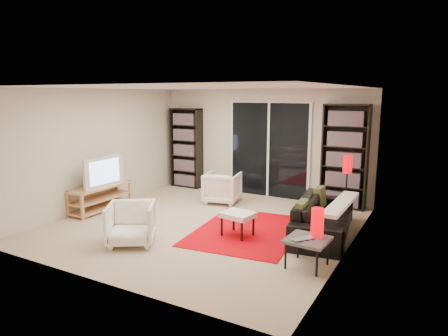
{
  "coord_description": "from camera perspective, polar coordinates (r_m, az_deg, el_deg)",
  "views": [
    {
      "loc": [
        3.62,
        -5.78,
        2.29
      ],
      "look_at": [
        0.25,
        0.3,
        1.0
      ],
      "focal_mm": 32.0,
      "sensor_mm": 36.0,
      "label": 1
    }
  ],
  "objects": [
    {
      "name": "floor",
      "position": [
        7.19,
        -2.93,
        -8.06
      ],
      "size": [
        5.0,
        5.0,
        0.0
      ],
      "primitive_type": "plane",
      "color": "#C1AF97",
      "rests_on": "ground"
    },
    {
      "name": "sliding_door",
      "position": [
        9.01,
        6.42,
        2.54
      ],
      "size": [
        1.92,
        0.08,
        2.16
      ],
      "color": "white",
      "rests_on": "ground"
    },
    {
      "name": "wall_right",
      "position": [
        5.99,
        17.72,
        -0.49
      ],
      "size": [
        0.02,
        5.0,
        2.4
      ],
      "primitive_type": "cube",
      "color": "beige",
      "rests_on": "ground"
    },
    {
      "name": "tv_stand",
      "position": [
        8.35,
        -17.18,
        -4.02
      ],
      "size": [
        0.43,
        1.35,
        0.5
      ],
      "color": "tan",
      "rests_on": "floor"
    },
    {
      "name": "wall_back",
      "position": [
        9.1,
        5.37,
        3.59
      ],
      "size": [
        5.0,
        0.02,
        2.4
      ],
      "primitive_type": "cube",
      "color": "beige",
      "rests_on": "ground"
    },
    {
      "name": "tv",
      "position": [
        8.22,
        -17.28,
        -0.44
      ],
      "size": [
        0.16,
        1.03,
        0.59
      ],
      "primitive_type": "imported",
      "rotation": [
        0.0,
        0.0,
        1.59
      ],
      "color": "black",
      "rests_on": "tv_stand"
    },
    {
      "name": "sofa",
      "position": [
        6.82,
        14.05,
        -6.78
      ],
      "size": [
        1.06,
        2.13,
        0.6
      ],
      "primitive_type": "imported",
      "rotation": [
        0.0,
        0.0,
        1.7
      ],
      "color": "black",
      "rests_on": "floor"
    },
    {
      "name": "armchair_back",
      "position": [
        8.52,
        -0.23,
        -2.81
      ],
      "size": [
        0.83,
        0.85,
        0.65
      ],
      "primitive_type": "imported",
      "rotation": [
        0.0,
        0.0,
        3.35
      ],
      "color": "white",
      "rests_on": "floor"
    },
    {
      "name": "bookshelf_right",
      "position": [
        8.38,
        16.85,
        1.56
      ],
      "size": [
        0.9,
        0.3,
        2.1
      ],
      "color": "black",
      "rests_on": "ground"
    },
    {
      "name": "armchair_front",
      "position": [
        6.37,
        -13.13,
        -7.74
      ],
      "size": [
        0.97,
        0.97,
        0.65
      ],
      "primitive_type": "imported",
      "rotation": [
        0.0,
        0.0,
        0.57
      ],
      "color": "white",
      "rests_on": "floor"
    },
    {
      "name": "wall_front",
      "position": [
        5.01,
        -18.39,
        -2.62
      ],
      "size": [
        5.0,
        0.02,
        2.4
      ],
      "primitive_type": "cube",
      "color": "beige",
      "rests_on": "ground"
    },
    {
      "name": "ottoman",
      "position": [
        6.53,
        1.96,
        -6.85
      ],
      "size": [
        0.56,
        0.48,
        0.4
      ],
      "color": "white",
      "rests_on": "floor"
    },
    {
      "name": "laptop",
      "position": [
        5.41,
        11.46,
        -10.03
      ],
      "size": [
        0.35,
        0.37,
        0.02
      ],
      "primitive_type": "imported",
      "rotation": [
        0.0,
        0.0,
        0.96
      ],
      "color": "silver",
      "rests_on": "side_table"
    },
    {
      "name": "table_lamp",
      "position": [
        5.55,
        13.2,
        -7.57
      ],
      "size": [
        0.17,
        0.17,
        0.39
      ],
      "primitive_type": "cylinder",
      "color": "#D10009",
      "rests_on": "side_table"
    },
    {
      "name": "rug",
      "position": [
        6.87,
        3.36,
        -8.93
      ],
      "size": [
        1.89,
        2.4,
        0.01
      ],
      "primitive_type": "cube",
      "rotation": [
        0.0,
        0.0,
        0.11
      ],
      "color": "red",
      "rests_on": "floor"
    },
    {
      "name": "wall_left",
      "position": [
        8.49,
        -17.5,
        2.65
      ],
      "size": [
        0.02,
        5.0,
        2.4
      ],
      "primitive_type": "cube",
      "color": "beige",
      "rests_on": "ground"
    },
    {
      "name": "side_table",
      "position": [
        5.52,
        11.84,
        -10.21
      ],
      "size": [
        0.57,
        0.57,
        0.4
      ],
      "color": "#4F4F55",
      "rests_on": "floor"
    },
    {
      "name": "ceiling",
      "position": [
        6.82,
        -3.12,
        11.42
      ],
      "size": [
        5.0,
        5.0,
        0.02
      ],
      "primitive_type": "cube",
      "color": "white",
      "rests_on": "wall_back"
    },
    {
      "name": "bookshelf_left",
      "position": [
        9.93,
        -5.42,
        2.86
      ],
      "size": [
        0.8,
        0.3,
        1.95
      ],
      "color": "black",
      "rests_on": "ground"
    },
    {
      "name": "floor_lamp",
      "position": [
        7.54,
        17.18,
        -0.52
      ],
      "size": [
        0.18,
        0.18,
        1.21
      ],
      "color": "black",
      "rests_on": "floor"
    }
  ]
}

